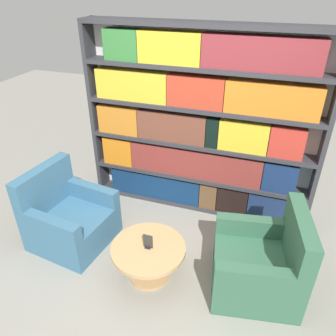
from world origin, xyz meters
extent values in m
plane|color=gray|center=(0.00, 0.00, 0.00)|extent=(14.00, 14.00, 0.00)
cube|color=silver|center=(0.00, 1.62, 1.16)|extent=(2.83, 0.05, 2.32)
cube|color=#333338|center=(-1.39, 1.49, 1.16)|extent=(0.05, 0.30, 2.32)
cube|color=#333338|center=(1.39, 1.49, 1.16)|extent=(0.05, 0.30, 2.32)
cube|color=#333338|center=(0.00, 1.49, 0.03)|extent=(2.73, 0.30, 0.05)
cube|color=#333338|center=(0.00, 1.49, 0.46)|extent=(2.73, 0.30, 0.05)
cube|color=#333338|center=(0.00, 1.49, 0.93)|extent=(2.73, 0.30, 0.05)
cube|color=#333338|center=(0.00, 1.49, 1.39)|extent=(2.73, 0.30, 0.05)
cube|color=#333338|center=(0.00, 1.49, 1.86)|extent=(2.73, 0.30, 0.05)
cube|color=#333338|center=(0.00, 1.49, 2.30)|extent=(2.73, 0.30, 0.05)
cube|color=navy|center=(-0.56, 1.47, 0.23)|extent=(1.26, 0.20, 0.35)
cube|color=brown|center=(0.19, 1.47, 0.23)|extent=(0.22, 0.20, 0.35)
cube|color=black|center=(0.50, 1.47, 0.23)|extent=(0.39, 0.20, 0.35)
cube|color=navy|center=(1.00, 1.47, 0.23)|extent=(0.61, 0.20, 0.35)
cube|color=orange|center=(-1.08, 1.47, 0.67)|extent=(0.41, 0.20, 0.37)
cube|color=maroon|center=(-0.03, 1.47, 0.67)|extent=(1.68, 0.20, 0.37)
cube|color=navy|center=(1.01, 1.47, 0.67)|extent=(0.38, 0.20, 0.37)
cube|color=orange|center=(-1.04, 1.47, 1.13)|extent=(0.54, 0.20, 0.35)
cube|color=brown|center=(-0.33, 1.47, 1.13)|extent=(0.86, 0.20, 0.35)
cube|color=black|center=(0.18, 1.47, 1.13)|extent=(0.14, 0.20, 0.35)
cube|color=gold|center=(0.54, 1.47, 1.13)|extent=(0.56, 0.20, 0.35)
cube|color=#BE3429|center=(1.01, 1.47, 1.13)|extent=(0.38, 0.20, 0.35)
cube|color=gold|center=(-0.84, 1.47, 1.59)|extent=(0.90, 0.20, 0.35)
cube|color=#B83A25|center=(-0.05, 1.47, 1.59)|extent=(0.65, 0.20, 0.35)
cube|color=orange|center=(0.78, 1.47, 1.59)|extent=(1.00, 0.20, 0.35)
cube|color=#337636|center=(-0.93, 1.47, 2.05)|extent=(0.42, 0.20, 0.34)
cube|color=gold|center=(-0.36, 1.47, 2.05)|extent=(0.71, 0.20, 0.34)
cube|color=maroon|center=(0.61, 1.47, 2.05)|extent=(1.21, 0.20, 0.34)
cube|color=#386684|center=(-1.18, 0.34, 0.19)|extent=(0.90, 0.90, 0.38)
cube|color=#386684|center=(-1.51, 0.39, 0.64)|extent=(0.24, 0.82, 0.52)
cube|color=#386684|center=(-1.15, -0.01, 0.48)|extent=(0.68, 0.20, 0.20)
cube|color=#386684|center=(-1.07, 0.67, 0.48)|extent=(0.68, 0.20, 0.20)
cube|color=#336047|center=(0.89, 0.34, 0.19)|extent=(0.94, 0.93, 0.38)
cube|color=#336047|center=(1.22, 0.40, 0.64)|extent=(0.28, 0.82, 0.52)
cube|color=#336047|center=(0.77, 0.67, 0.48)|extent=(0.68, 0.24, 0.20)
cube|color=#336047|center=(0.89, -0.01, 0.48)|extent=(0.68, 0.24, 0.20)
cylinder|color=tan|center=(-0.14, 0.12, 0.18)|extent=(0.13, 0.13, 0.36)
cylinder|color=tan|center=(-0.14, 0.12, 0.01)|extent=(0.41, 0.41, 0.03)
cylinder|color=tan|center=(-0.14, 0.12, 0.38)|extent=(0.75, 0.75, 0.04)
cube|color=black|center=(-0.14, 0.12, 0.41)|extent=(0.06, 0.06, 0.01)
cube|color=#2D2D2D|center=(-0.14, 0.12, 0.48)|extent=(0.10, 0.01, 0.15)
camera|label=1|loc=(0.82, -2.08, 2.73)|focal=35.00mm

